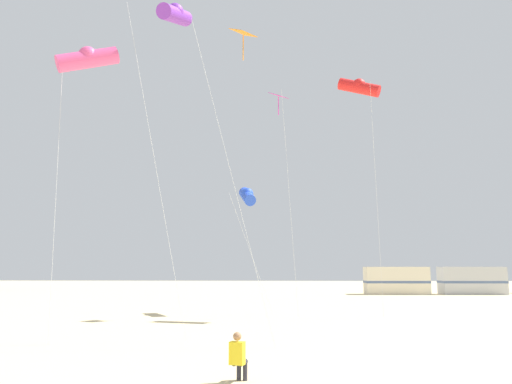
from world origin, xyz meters
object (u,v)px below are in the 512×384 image
Objects in this scene: kite_tube_blue at (247,196)px; rv_van_silver at (472,281)px; kite_diamond_magenta at (279,106)px; kite_tube_rainbow at (88,59)px; kite_tube_violet at (175,14)px; kite_diamond_orange at (242,45)px; kite_tube_scarlet at (359,87)px; rv_van_cream at (396,281)px; kite_flyer_standing at (238,356)px.

rv_van_silver is at bearing 45.16° from kite_tube_blue.
kite_diamond_magenta is 1.10× the size of kite_tube_rainbow.
kite_tube_violet reaches higher than rv_van_silver.
kite_diamond_orange is 6.28m from kite_tube_rainbow.
kite_tube_blue is (-0.38, 11.19, -4.59)m from kite_diamond_orange.
kite_tube_scarlet reaches higher than kite_diamond_orange.
kite_tube_scarlet is 31.49m from rv_van_silver.
kite_diamond_orange is 1.94× the size of rv_van_cream.
kite_tube_rainbow reaches higher than rv_van_cream.
kite_diamond_orange is at bearing -88.06° from kite_tube_blue.
kite_tube_blue is at bearing -71.11° from kite_flyer_standing.
kite_tube_scarlet is (5.88, 15.56, 12.48)m from kite_flyer_standing.
rv_van_silver is at bearing 50.70° from kite_diamond_magenta.
kite_diamond_magenta is at bearing 49.73° from kite_tube_rainbow.
kite_tube_violet is at bearing -105.05° from kite_tube_blue.
kite_tube_scarlet reaches higher than kite_diamond_magenta.
kite_flyer_standing is at bearing -110.70° from kite_tube_scarlet.
kite_flyer_standing is at bearing -94.43° from kite_diamond_magenta.
kite_tube_scarlet is 1.10× the size of kite_diamond_orange.
kite_tube_rainbow is at bearing -120.91° from rv_van_cream.
kite_tube_scarlet reaches higher than kite_tube_rainbow.
rv_van_cream is (12.30, 24.35, -10.72)m from kite_diamond_magenta.
kite_diamond_magenta is 29.31m from rv_van_cream.
kite_tube_rainbow is (-7.87, -9.29, -1.07)m from kite_diamond_magenta.
rv_van_silver is (20.08, 24.53, -10.72)m from kite_diamond_magenta.
kite_tube_scarlet is 1.77× the size of kite_tube_blue.
kite_tube_blue is 26.88m from rv_van_cream.
kite_diamond_magenta is at bearing 176.30° from kite_tube_scarlet.
rv_van_silver is at bearing -101.38° from kite_flyer_standing.
kite_tube_blue is at bearing 130.87° from kite_diamond_magenta.
kite_tube_blue is 1.21× the size of rv_van_silver.
kite_diamond_magenta is at bearing 79.59° from kite_diamond_orange.
kite_diamond_magenta is 1.03× the size of kite_diamond_orange.
kite_tube_scarlet is at bearing 35.68° from kite_tube_rainbow.
kite_tube_scarlet is 0.95× the size of kite_tube_violet.
kite_diamond_magenta is at bearing -116.76° from rv_van_cream.
kite_diamond_orange is 1.60× the size of kite_tube_blue.
kite_tube_scarlet is 28.34m from rv_van_cream.
rv_van_cream and rv_van_silver have the same top height.
kite_flyer_standing is 0.15× the size of kite_tube_blue.
kite_diamond_magenta reaches higher than rv_van_silver.
kite_tube_scarlet is at bearing -122.42° from rv_van_silver.
kite_diamond_orange reaches higher than rv_van_silver.
kite_tube_blue is at bearing -135.40° from rv_van_silver.
kite_tube_blue is 1.21× the size of rv_van_cream.
rv_van_cream is at bearing 57.00° from kite_tube_blue.
kite_tube_violet is at bearing 26.92° from kite_tube_rainbow.
kite_flyer_standing is 0.18× the size of rv_van_silver.
kite_tube_rainbow is 40.39m from rv_van_cream.
kite_tube_violet reaches higher than kite_diamond_magenta.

